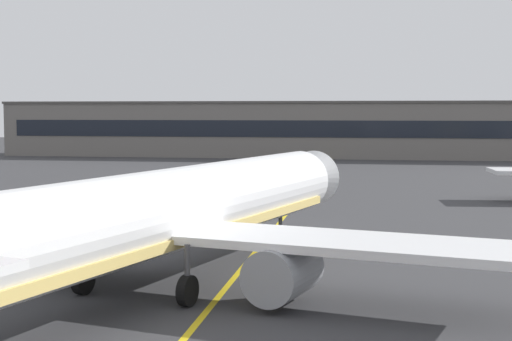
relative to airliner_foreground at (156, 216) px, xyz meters
name	(u,v)px	position (x,y,z in m)	size (l,w,h in m)	color
taxiway_centreline	(269,236)	(2.48, 16.02, -3.37)	(0.30, 180.00, 0.01)	yellow
airliner_foreground	(156,216)	(0.00, 0.00, 0.00)	(32.22, 40.97, 11.65)	white
safety_cone_by_nose_gear	(242,232)	(0.80, 15.77, -3.11)	(0.44, 0.44, 0.55)	orange
terminal_building	(356,129)	(3.78, 101.71, 1.45)	(124.01, 12.40, 9.63)	slate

